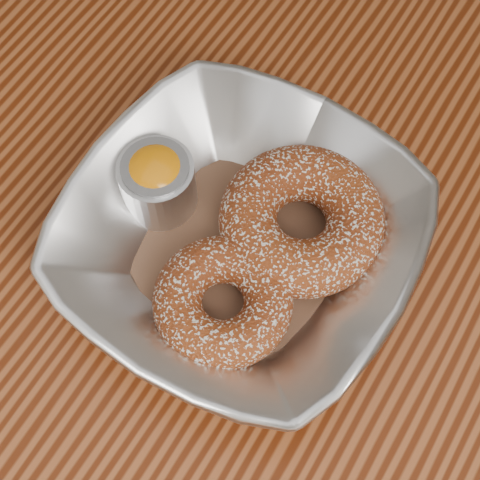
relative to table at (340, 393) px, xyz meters
The scene contains 6 objects.
table is the anchor object (origin of this frame).
serving_bowl 0.17m from the table, 169.36° to the left, with size 0.23×0.23×0.06m, color silver.
parchment 0.15m from the table, 169.36° to the left, with size 0.14×0.14×0.00m, color brown.
donut_back 0.16m from the table, 144.75° to the left, with size 0.11×0.11×0.04m, color maroon.
donut_front 0.16m from the table, 166.53° to the right, with size 0.09×0.09×0.03m, color maroon.
ramekin 0.22m from the table, behind, with size 0.05×0.05×0.05m.
Camera 1 is at (0.01, -0.16, 1.22)m, focal length 55.00 mm.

